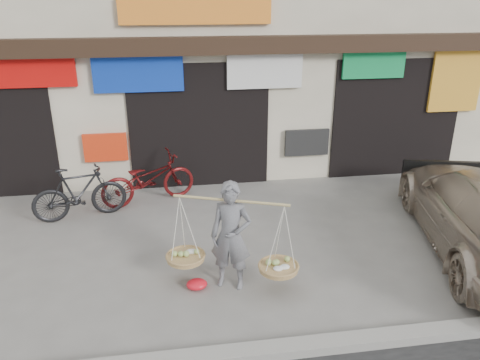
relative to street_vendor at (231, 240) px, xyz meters
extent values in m
plane|color=gray|center=(-0.14, 0.49, -0.75)|extent=(70.00, 70.00, 0.00)
cube|color=gray|center=(-0.14, -1.51, -0.69)|extent=(70.00, 0.25, 0.12)
cube|color=beige|center=(-0.14, 6.99, 2.75)|extent=(14.00, 6.00, 7.00)
cube|color=black|center=(-0.14, 3.84, 2.30)|extent=(14.00, 0.35, 0.35)
cube|color=black|center=(-0.14, 4.24, 0.60)|extent=(3.00, 0.60, 2.70)
cube|color=black|center=(4.36, 4.24, 0.60)|extent=(3.00, 0.60, 2.70)
cube|color=red|center=(-3.34, 3.91, 1.85)|extent=(1.60, 0.08, 0.60)
cube|color=#0F35B1|center=(-1.34, 3.91, 1.75)|extent=(1.80, 0.08, 0.70)
cube|color=silver|center=(1.26, 3.91, 1.75)|extent=(1.60, 0.08, 0.70)
cube|color=#109049|center=(3.66, 3.91, 1.85)|extent=(1.40, 0.08, 0.60)
cube|color=gold|center=(5.66, 3.91, 1.45)|extent=(1.20, 0.08, 1.40)
cube|color=red|center=(-2.14, 3.91, 0.25)|extent=(0.90, 0.08, 0.60)
cube|color=#242424|center=(2.26, 3.91, 0.15)|extent=(1.00, 0.08, 0.60)
cube|color=orange|center=(-0.14, 3.91, 2.95)|extent=(3.00, 0.08, 0.50)
imported|color=slate|center=(0.00, 0.00, 0.06)|extent=(0.69, 0.57, 1.63)
cylinder|color=tan|center=(0.00, 0.00, 0.62)|extent=(1.56, 0.62, 0.04)
cylinder|color=tan|center=(-0.65, 0.24, -0.37)|extent=(0.56, 0.56, 0.07)
ellipsoid|color=#A5BF66|center=(-0.65, 0.24, -0.31)|extent=(0.39, 0.39, 0.10)
cylinder|color=tan|center=(0.65, -0.24, -0.37)|extent=(0.56, 0.56, 0.07)
ellipsoid|color=#A5BF66|center=(0.65, -0.24, -0.31)|extent=(0.39, 0.39, 0.10)
imported|color=black|center=(-2.54, 2.65, -0.23)|extent=(1.80, 0.89, 1.04)
imported|color=#540E0F|center=(-1.27, 3.20, -0.24)|extent=(2.06, 1.27, 1.02)
cube|color=black|center=(4.87, 2.59, -0.20)|extent=(1.67, 0.50, 0.45)
cube|color=silver|center=(4.88, 2.65, -0.30)|extent=(0.44, 0.13, 0.12)
ellipsoid|color=red|center=(-0.51, -0.02, -0.68)|extent=(0.31, 0.25, 0.14)
camera|label=1|loc=(-0.77, -5.82, 3.28)|focal=35.00mm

